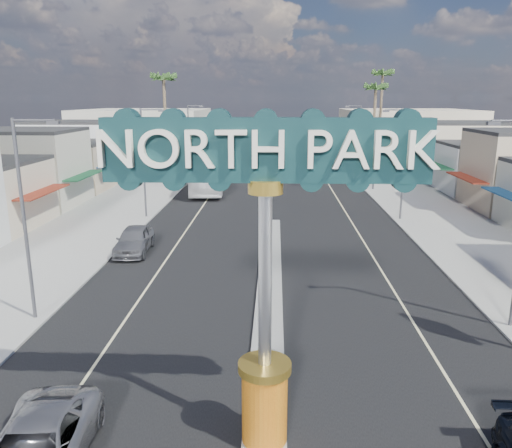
# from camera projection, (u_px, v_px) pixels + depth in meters

# --- Properties ---
(ground) EXTENTS (160.00, 160.00, 0.00)m
(ground) POSITION_uv_depth(u_px,v_px,m) (272.00, 219.00, 41.66)
(ground) COLOR gray
(ground) RESTS_ON ground
(road) EXTENTS (20.00, 120.00, 0.01)m
(road) POSITION_uv_depth(u_px,v_px,m) (272.00, 219.00, 41.66)
(road) COLOR black
(road) RESTS_ON ground
(median_island) EXTENTS (1.30, 30.00, 0.16)m
(median_island) POSITION_uv_depth(u_px,v_px,m) (270.00, 289.00, 26.14)
(median_island) COLOR gray
(median_island) RESTS_ON ground
(sidewalk_left) EXTENTS (8.00, 120.00, 0.12)m
(sidewalk_left) POSITION_uv_depth(u_px,v_px,m) (107.00, 217.00, 42.17)
(sidewalk_left) COLOR gray
(sidewalk_left) RESTS_ON ground
(sidewalk_right) EXTENTS (8.00, 120.00, 0.12)m
(sidewalk_right) POSITION_uv_depth(u_px,v_px,m) (441.00, 220.00, 41.12)
(sidewalk_right) COLOR gray
(sidewalk_right) RESTS_ON ground
(storefront_row_left) EXTENTS (12.00, 42.00, 6.00)m
(storefront_row_left) POSITION_uv_depth(u_px,v_px,m) (53.00, 162.00, 54.43)
(storefront_row_left) COLOR beige
(storefront_row_left) RESTS_ON ground
(storefront_row_right) EXTENTS (12.00, 42.00, 6.00)m
(storefront_row_right) POSITION_uv_depth(u_px,v_px,m) (500.00, 165.00, 52.62)
(storefront_row_right) COLOR #B7B29E
(storefront_row_right) RESTS_ON ground
(backdrop_far_left) EXTENTS (20.00, 20.00, 8.00)m
(backdrop_far_left) POSITION_uv_depth(u_px,v_px,m) (145.00, 133.00, 85.12)
(backdrop_far_left) COLOR #B7B29E
(backdrop_far_left) RESTS_ON ground
(backdrop_far_right) EXTENTS (20.00, 20.00, 8.00)m
(backdrop_far_right) POSITION_uv_depth(u_px,v_px,m) (406.00, 134.00, 83.46)
(backdrop_far_right) COLOR beige
(backdrop_far_right) RESTS_ON ground
(gateway_sign) EXTENTS (8.20, 1.50, 9.15)m
(gateway_sign) POSITION_uv_depth(u_px,v_px,m) (265.00, 249.00, 13.06)
(gateway_sign) COLOR #CB5D0F
(gateway_sign) RESTS_ON median_island
(traffic_signal_left) EXTENTS (5.09, 0.45, 6.00)m
(traffic_signal_left) POSITION_uv_depth(u_px,v_px,m) (189.00, 150.00, 54.52)
(traffic_signal_left) COLOR #47474C
(traffic_signal_left) RESTS_ON ground
(traffic_signal_right) EXTENTS (5.09, 0.45, 6.00)m
(traffic_signal_right) POSITION_uv_depth(u_px,v_px,m) (358.00, 151.00, 53.83)
(traffic_signal_right) COLOR #47474C
(traffic_signal_right) RESTS_ON ground
(streetlight_l_near) EXTENTS (2.03, 0.22, 9.00)m
(streetlight_l_near) POSITION_uv_depth(u_px,v_px,m) (27.00, 211.00, 21.44)
(streetlight_l_near) COLOR #47474C
(streetlight_l_near) RESTS_ON ground
(streetlight_l_mid) EXTENTS (2.03, 0.22, 9.00)m
(streetlight_l_mid) POSITION_uv_depth(u_px,v_px,m) (145.00, 158.00, 40.82)
(streetlight_l_mid) COLOR #47474C
(streetlight_l_mid) RESTS_ON ground
(streetlight_l_far) EXTENTS (2.03, 0.22, 9.00)m
(streetlight_l_far) POSITION_uv_depth(u_px,v_px,m) (190.00, 137.00, 62.13)
(streetlight_l_far) COLOR #47474C
(streetlight_l_far) RESTS_ON ground
(streetlight_r_mid) EXTENTS (2.03, 0.22, 9.00)m
(streetlight_r_mid) POSITION_uv_depth(u_px,v_px,m) (402.00, 159.00, 40.03)
(streetlight_r_mid) COLOR #47474C
(streetlight_r_mid) RESTS_ON ground
(streetlight_r_far) EXTENTS (2.03, 0.22, 9.00)m
(streetlight_r_far) POSITION_uv_depth(u_px,v_px,m) (358.00, 138.00, 61.35)
(streetlight_r_far) COLOR #47474C
(streetlight_r_far) RESTS_ON ground
(palm_left_far) EXTENTS (2.60, 2.60, 13.10)m
(palm_left_far) POSITION_uv_depth(u_px,v_px,m) (164.00, 83.00, 58.72)
(palm_left_far) COLOR brown
(palm_left_far) RESTS_ON ground
(palm_right_mid) EXTENTS (2.60, 2.60, 12.10)m
(palm_right_mid) POSITION_uv_depth(u_px,v_px,m) (376.00, 92.00, 63.77)
(palm_right_mid) COLOR brown
(palm_right_mid) RESTS_ON ground
(palm_right_far) EXTENTS (2.60, 2.60, 14.10)m
(palm_right_far) POSITION_uv_depth(u_px,v_px,m) (383.00, 79.00, 69.08)
(palm_right_far) COLOR brown
(palm_right_far) RESTS_ON ground
(car_parked_left) EXTENTS (2.30, 5.11, 1.70)m
(car_parked_left) POSITION_uv_depth(u_px,v_px,m) (134.00, 240.00, 32.40)
(car_parked_left) COLOR slate
(car_parked_left) RESTS_ON ground
(city_bus) EXTENTS (4.15, 13.77, 3.78)m
(city_bus) POSITION_uv_depth(u_px,v_px,m) (209.00, 173.00, 54.29)
(city_bus) COLOR silver
(city_bus) RESTS_ON ground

